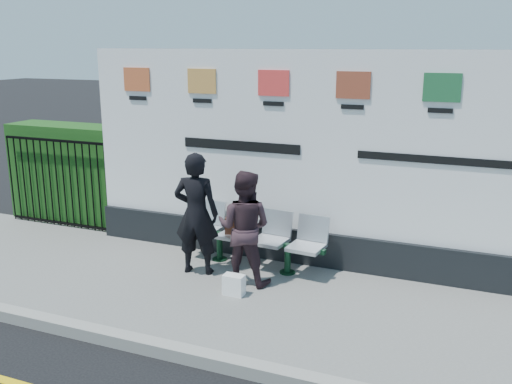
{
  "coord_description": "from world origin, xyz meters",
  "views": [
    {
      "loc": [
        2.17,
        -3.62,
        3.18
      ],
      "look_at": [
        -0.65,
        3.26,
        1.25
      ],
      "focal_mm": 40.0,
      "sensor_mm": 36.0,
      "label": 1
    }
  ],
  "objects_px": {
    "woman_right": "(244,228)",
    "bench": "(253,251)",
    "woman_left": "(196,214)",
    "billboard": "(351,178)"
  },
  "relations": [
    {
      "from": "woman_left",
      "to": "bench",
      "type": "bearing_deg",
      "value": -152.44
    },
    {
      "from": "billboard",
      "to": "woman_left",
      "type": "bearing_deg",
      "value": -153.16
    },
    {
      "from": "woman_left",
      "to": "billboard",
      "type": "bearing_deg",
      "value": -163.64
    },
    {
      "from": "woman_right",
      "to": "billboard",
      "type": "bearing_deg",
      "value": -141.84
    },
    {
      "from": "woman_right",
      "to": "bench",
      "type": "bearing_deg",
      "value": -81.88
    },
    {
      "from": "billboard",
      "to": "bench",
      "type": "relative_size",
      "value": 3.85
    },
    {
      "from": "bench",
      "to": "woman_right",
      "type": "xyz_separation_m",
      "value": [
        0.12,
        -0.56,
        0.53
      ]
    },
    {
      "from": "bench",
      "to": "woman_right",
      "type": "relative_size",
      "value": 1.37
    },
    {
      "from": "billboard",
      "to": "woman_right",
      "type": "xyz_separation_m",
      "value": [
        -1.14,
        -1.02,
        -0.54
      ]
    },
    {
      "from": "bench",
      "to": "woman_left",
      "type": "xyz_separation_m",
      "value": [
        -0.62,
        -0.49,
        0.62
      ]
    }
  ]
}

